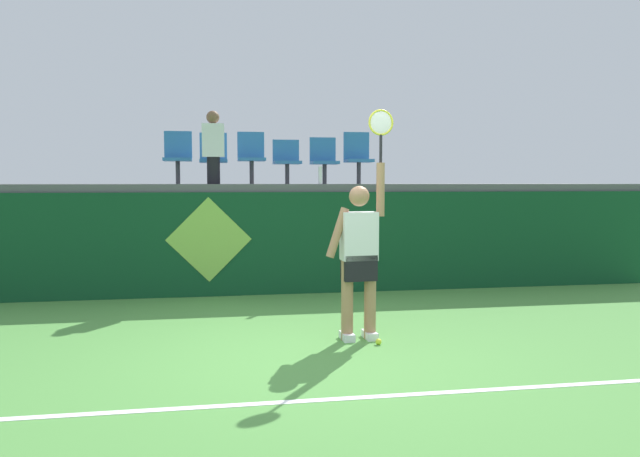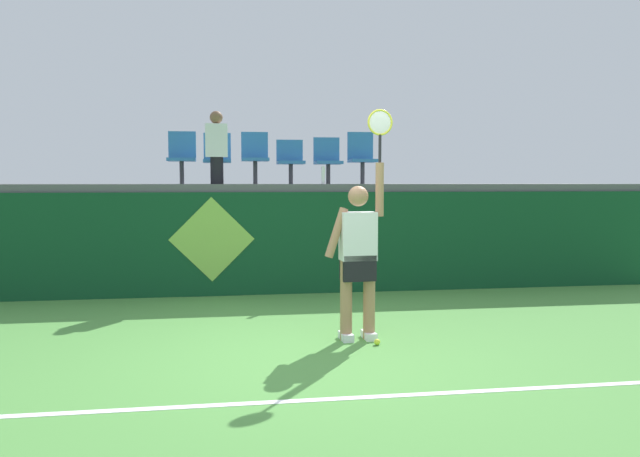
% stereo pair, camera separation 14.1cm
% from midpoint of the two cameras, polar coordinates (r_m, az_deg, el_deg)
% --- Properties ---
extents(ground_plane, '(40.00, 40.00, 0.00)m').
position_cam_midpoint_polar(ground_plane, '(6.11, -0.63, -11.95)').
color(ground_plane, '#519342').
extents(court_back_wall, '(12.52, 0.20, 1.56)m').
position_cam_midpoint_polar(court_back_wall, '(9.38, -3.55, -1.36)').
color(court_back_wall, '#0F4223').
rests_on(court_back_wall, ground_plane).
extents(spectator_platform, '(12.52, 2.46, 0.12)m').
position_cam_midpoint_polar(spectator_platform, '(10.51, -4.13, 3.86)').
color(spectator_platform, '#56565B').
rests_on(spectator_platform, court_back_wall).
extents(court_baseline_stripe, '(11.27, 0.08, 0.01)m').
position_cam_midpoint_polar(court_baseline_stripe, '(5.00, 1.29, -15.69)').
color(court_baseline_stripe, white).
rests_on(court_baseline_stripe, ground_plane).
extents(tennis_player, '(0.75, 0.28, 2.50)m').
position_cam_midpoint_polar(tennis_player, '(6.61, 4.23, -2.33)').
color(tennis_player, white).
rests_on(tennis_player, ground_plane).
extents(tennis_ball, '(0.07, 0.07, 0.07)m').
position_cam_midpoint_polar(tennis_ball, '(6.56, 5.99, -10.52)').
color(tennis_ball, '#D1E533').
rests_on(tennis_ball, ground_plane).
extents(water_bottle, '(0.06, 0.06, 0.27)m').
position_cam_midpoint_polar(water_bottle, '(9.48, 0.74, 5.01)').
color(water_bottle, white).
rests_on(water_bottle, spectator_platform).
extents(stadium_chair_0, '(0.44, 0.42, 0.85)m').
position_cam_midpoint_polar(stadium_chair_0, '(10.12, -12.41, 6.76)').
color(stadium_chair_0, '#38383D').
rests_on(stadium_chair_0, spectator_platform).
extents(stadium_chair_1, '(0.44, 0.42, 0.84)m').
position_cam_midpoint_polar(stadium_chair_1, '(10.09, -9.20, 6.71)').
color(stadium_chair_1, '#38383D').
rests_on(stadium_chair_1, spectator_platform).
extents(stadium_chair_2, '(0.44, 0.42, 0.86)m').
position_cam_midpoint_polar(stadium_chair_2, '(10.11, -5.71, 6.87)').
color(stadium_chair_2, '#38383D').
rests_on(stadium_chair_2, spectator_platform).
extents(stadium_chair_3, '(0.44, 0.42, 0.74)m').
position_cam_midpoint_polar(stadium_chair_3, '(10.14, -2.39, 6.50)').
color(stadium_chair_3, '#38383D').
rests_on(stadium_chair_3, spectator_platform).
extents(stadium_chair_4, '(0.44, 0.42, 0.78)m').
position_cam_midpoint_polar(stadium_chair_4, '(10.23, 1.10, 6.57)').
color(stadium_chair_4, '#38383D').
rests_on(stadium_chair_4, spectator_platform).
extents(stadium_chair_5, '(0.44, 0.42, 0.88)m').
position_cam_midpoint_polar(stadium_chair_5, '(10.35, 4.30, 6.83)').
color(stadium_chair_5, '#38383D').
rests_on(stadium_chair_5, spectator_platform).
extents(spectator_0, '(0.34, 0.20, 1.13)m').
position_cam_midpoint_polar(spectator_0, '(9.64, -9.24, 7.63)').
color(spectator_0, black).
rests_on(spectator_0, spectator_platform).
extents(wall_signage_mount, '(1.27, 0.01, 1.50)m').
position_cam_midpoint_polar(wall_signage_mount, '(9.35, -9.59, -6.25)').
color(wall_signage_mount, '#0F4223').
rests_on(wall_signage_mount, ground_plane).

